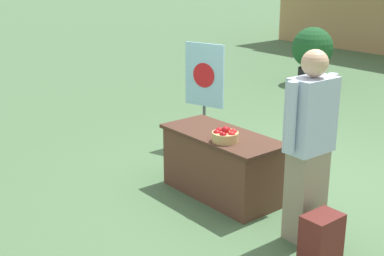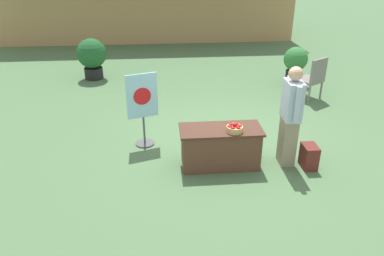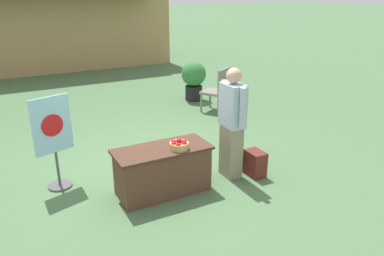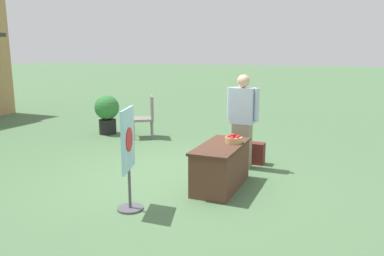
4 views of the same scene
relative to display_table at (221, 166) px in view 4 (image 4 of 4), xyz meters
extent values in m
plane|color=#4C7047|center=(0.28, 0.87, -0.36)|extent=(120.00, 120.00, 0.00)
cube|color=brown|center=(0.00, 0.00, -0.02)|extent=(1.32, 0.59, 0.67)
cube|color=#492C20|center=(0.00, 0.00, 0.33)|extent=(1.40, 0.63, 0.04)
cylinder|color=tan|center=(0.21, -0.14, 0.40)|extent=(0.27, 0.27, 0.10)
sphere|color=red|center=(0.29, -0.13, 0.44)|extent=(0.08, 0.08, 0.08)
sphere|color=red|center=(0.25, -0.06, 0.44)|extent=(0.08, 0.08, 0.08)
sphere|color=red|center=(0.16, -0.07, 0.44)|extent=(0.08, 0.08, 0.08)
sphere|color=red|center=(0.12, -0.15, 0.44)|extent=(0.08, 0.08, 0.08)
sphere|color=red|center=(0.16, -0.21, 0.44)|extent=(0.08, 0.08, 0.08)
sphere|color=#A30F14|center=(0.25, -0.21, 0.44)|extent=(0.08, 0.08, 0.08)
sphere|color=red|center=(0.21, -0.14, 0.47)|extent=(0.08, 0.08, 0.08)
cube|color=gray|center=(1.18, -0.03, 0.07)|extent=(0.25, 0.35, 0.85)
cube|color=silver|center=(1.18, -0.03, 0.83)|extent=(0.27, 0.43, 0.67)
sphere|color=tan|center=(1.18, -0.03, 1.29)|extent=(0.24, 0.24, 0.24)
cylinder|color=silver|center=(1.17, -0.29, 0.86)|extent=(0.09, 0.09, 0.62)
cylinder|color=silver|center=(1.18, 0.23, 0.86)|extent=(0.09, 0.09, 0.62)
cube|color=maroon|center=(1.52, -0.22, -0.15)|extent=(0.24, 0.34, 0.42)
cylinder|color=#4C4C51|center=(-1.34, 0.89, -0.34)|extent=(0.36, 0.36, 0.03)
cylinder|color=#4C4C51|center=(-1.34, 0.89, -0.05)|extent=(0.04, 0.04, 0.55)
cube|color=#99D1EA|center=(-1.34, 0.89, 0.65)|extent=(0.57, 0.20, 0.85)
cylinder|color=red|center=(-1.33, 0.87, 0.65)|extent=(0.32, 0.10, 0.33)
cylinder|color=gray|center=(2.39, 3.09, -0.13)|extent=(0.05, 0.05, 0.45)
cylinder|color=gray|center=(2.79, 3.33, -0.13)|extent=(0.05, 0.05, 0.45)
cylinder|color=gray|center=(2.64, 2.69, -0.13)|extent=(0.05, 0.05, 0.45)
cylinder|color=gray|center=(3.04, 2.93, -0.13)|extent=(0.05, 0.05, 0.45)
cube|color=gray|center=(2.71, 3.01, 0.12)|extent=(0.76, 0.76, 0.06)
cube|color=gray|center=(2.84, 2.80, 0.44)|extent=(0.50, 0.34, 0.57)
cylinder|color=black|center=(2.73, 4.11, -0.16)|extent=(0.46, 0.46, 0.39)
sphere|color=#337A38|center=(2.73, 4.11, 0.36)|extent=(0.65, 0.65, 0.65)
camera|label=1|loc=(3.99, -3.64, 2.14)|focal=50.00mm
camera|label=2|loc=(-1.00, -5.62, 3.12)|focal=35.00mm
camera|label=3|loc=(-1.93, -4.54, 2.50)|focal=35.00mm
camera|label=4|loc=(-5.53, -1.79, 1.79)|focal=35.00mm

